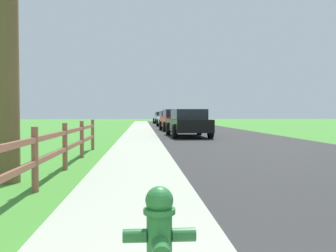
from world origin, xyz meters
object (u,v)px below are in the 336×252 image
object	(u,v)px
parked_suv_black	(188,122)
parked_car_silver	(162,118)
parked_car_red	(175,120)
fire_hydrant	(159,240)
parked_car_white	(168,119)

from	to	relation	value
parked_suv_black	parked_car_silver	size ratio (longest dim) A/B	1.08
parked_suv_black	parked_car_silver	world-z (taller)	parked_suv_black
parked_suv_black	parked_car_red	size ratio (longest dim) A/B	1.11
parked_suv_black	fire_hydrant	bearing A→B (deg)	-97.72
parked_car_red	parked_suv_black	bearing A→B (deg)	-89.32
fire_hydrant	parked_car_silver	distance (m)	44.65
parked_car_silver	parked_car_red	bearing A→B (deg)	-90.52
parked_suv_black	parked_car_red	bearing A→B (deg)	90.68
fire_hydrant	parked_car_white	size ratio (longest dim) A/B	0.17
parked_car_red	parked_car_white	size ratio (longest dim) A/B	0.97
parked_car_white	parked_car_silver	distance (m)	10.95
parked_car_silver	fire_hydrant	bearing A→B (deg)	-93.19
fire_hydrant	parked_suv_black	world-z (taller)	parked_suv_black
parked_suv_black	parked_car_red	xyz separation A→B (m)	(-0.09, 7.32, 0.02)
fire_hydrant	parked_car_silver	bearing A→B (deg)	86.81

